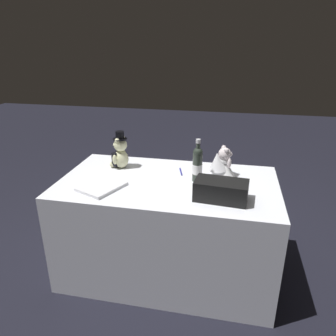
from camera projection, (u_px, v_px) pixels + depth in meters
name	position (u px, v px, depth m)	size (l,w,h in m)	color
ground_plane	(168.00, 268.00, 2.52)	(12.00, 12.00, 0.00)	black
reception_table	(168.00, 227.00, 2.38)	(1.53, 0.86, 0.76)	white
teddy_bear_groom	(120.00, 153.00, 2.44)	(0.15, 0.15, 0.29)	beige
teddy_bear_bride	(222.00, 164.00, 2.29)	(0.23, 0.19, 0.22)	white
champagne_bottle	(197.00, 164.00, 2.20)	(0.07, 0.07, 0.31)	#2B352C
signing_pen	(181.00, 172.00, 2.38)	(0.05, 0.14, 0.01)	navy
gift_case_black	(221.00, 190.00, 1.96)	(0.34, 0.20, 0.13)	black
guestbook	(102.00, 187.00, 2.13)	(0.23, 0.28, 0.02)	white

